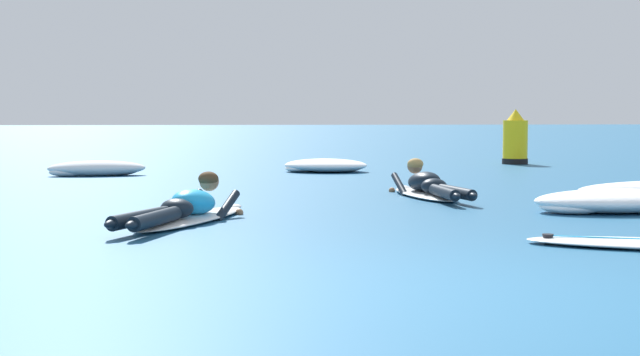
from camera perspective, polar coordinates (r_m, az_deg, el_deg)
ground_plane at (r=15.73m, az=0.31°, el=-0.00°), size 120.00×120.00×0.00m
surfer_near at (r=9.51m, az=-8.20°, el=-1.93°), size 1.40×2.65×0.54m
surfer_far at (r=12.26m, az=6.67°, el=-0.55°), size 0.78×2.57×0.54m
whitewater_front at (r=16.74m, az=-13.55°, el=0.56°), size 1.75×0.80×0.27m
whitewater_mid_right at (r=17.32m, az=0.36°, el=0.76°), size 1.80×1.51×0.25m
whitewater_back at (r=10.96m, az=17.92°, el=-1.38°), size 1.97×0.96×0.26m
channel_marker_buoy at (r=20.30m, az=11.91°, el=2.20°), size 0.55×0.55×1.18m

